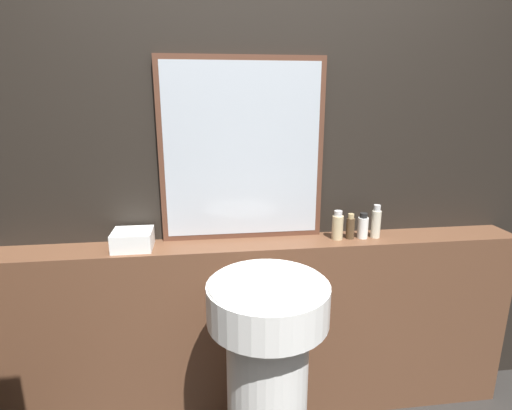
{
  "coord_description": "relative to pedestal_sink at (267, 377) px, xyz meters",
  "views": [
    {
      "loc": [
        -0.28,
        -0.55,
        1.63
      ],
      "look_at": [
        -0.05,
        1.14,
        1.17
      ],
      "focal_mm": 28.0,
      "sensor_mm": 36.0,
      "label": 1
    }
  ],
  "objects": [
    {
      "name": "lotion_bottle",
      "position": [
        0.55,
        0.45,
        0.46
      ],
      "size": [
        0.05,
        0.05,
        0.13
      ],
      "color": "white",
      "rests_on": "vanity_counter"
    },
    {
      "name": "shampoo_bottle",
      "position": [
        0.42,
        0.45,
        0.47
      ],
      "size": [
        0.05,
        0.05,
        0.14
      ],
      "color": "#C6B284",
      "rests_on": "vanity_counter"
    },
    {
      "name": "conditioner_bottle",
      "position": [
        0.48,
        0.45,
        0.46
      ],
      "size": [
        0.04,
        0.04,
        0.13
      ],
      "color": "#4C3823",
      "rests_on": "vanity_counter"
    },
    {
      "name": "body_wash_bottle",
      "position": [
        0.61,
        0.45,
        0.48
      ],
      "size": [
        0.05,
        0.05,
        0.17
      ],
      "color": "beige",
      "rests_on": "vanity_counter"
    },
    {
      "name": "mirror",
      "position": [
        -0.04,
        0.54,
        0.83
      ],
      "size": [
        0.78,
        0.03,
        0.86
      ],
      "color": "#563323",
      "rests_on": "vanity_counter"
    },
    {
      "name": "vanity_counter",
      "position": [
        0.05,
        0.45,
        -0.08
      ],
      "size": [
        2.56,
        0.21,
        0.95
      ],
      "color": "brown",
      "rests_on": "ground_plane"
    },
    {
      "name": "wall_back",
      "position": [
        0.05,
        0.59,
        0.7
      ],
      "size": [
        8.0,
        0.06,
        2.5
      ],
      "color": "black",
      "rests_on": "ground_plane"
    },
    {
      "name": "towel_stack",
      "position": [
        -0.56,
        0.45,
        0.44
      ],
      "size": [
        0.18,
        0.16,
        0.08
      ],
      "color": "white",
      "rests_on": "vanity_counter"
    },
    {
      "name": "pedestal_sink",
      "position": [
        0.0,
        0.0,
        0.0
      ],
      "size": [
        0.46,
        0.46,
        0.97
      ],
      "color": "white",
      "rests_on": "ground_plane"
    }
  ]
}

